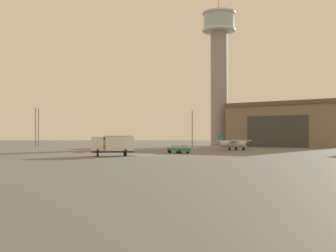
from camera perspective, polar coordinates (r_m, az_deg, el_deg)
The scene contains 11 objects.
ground_plane at distance 62.71m, azimuth -2.34°, elevation -3.94°, with size 400.00×400.00×0.00m, color #60605E.
control_tower at distance 121.46m, azimuth 6.84°, elevation 8.34°, with size 9.43×9.43×42.04m.
hangar at distance 115.20m, azimuth 15.91°, elevation 0.16°, with size 33.61×30.87×11.48m.
airplane_silver at distance 83.38m, azimuth 8.75°, elevation -2.35°, with size 7.88×7.93×2.89m.
airplane_orange at distance 80.91m, azimuth -7.73°, elevation -2.39°, with size 7.66×9.80×2.88m.
truck_box_blue at distance 96.81m, azimuth -7.64°, elevation -2.05°, with size 6.66×6.48×2.83m.
truck_box_white at distance 59.57m, azimuth -7.60°, elevation -2.52°, with size 6.19×3.77×2.76m.
car_green at distance 68.40m, azimuth 1.39°, elevation -3.10°, with size 3.85×4.50×1.37m.
light_post_west at distance 109.61m, azimuth 3.21°, elevation 0.13°, with size 0.44×0.44×9.58m.
light_post_east at distance 112.62m, azimuth -17.65°, elevation 0.35°, with size 0.44×0.44×10.36m.
light_post_centre at distance 118.52m, azimuth -17.28°, elevation 0.28°, with size 0.44×0.44×10.41m.
Camera 1 is at (2.45, -62.60, 2.85)m, focal length 44.89 mm.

